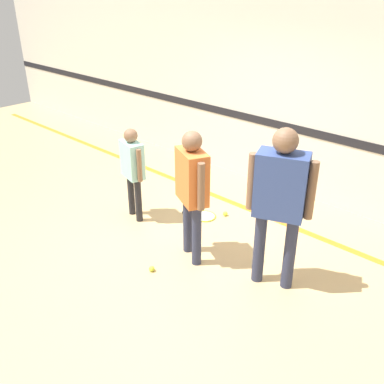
# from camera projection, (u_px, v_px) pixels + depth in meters

# --- Properties ---
(ground_plane) EXTENTS (16.00, 16.00, 0.00)m
(ground_plane) POSITION_uv_depth(u_px,v_px,m) (185.00, 248.00, 5.33)
(ground_plane) COLOR tan
(wall_back) EXTENTS (16.00, 0.07, 3.20)m
(wall_back) POSITION_uv_depth(u_px,v_px,m) (294.00, 89.00, 6.13)
(wall_back) COLOR silver
(wall_back) RESTS_ON ground_plane
(floor_stripe) EXTENTS (14.40, 0.10, 0.01)m
(floor_stripe) POSITION_uv_depth(u_px,v_px,m) (249.00, 209.00, 6.22)
(floor_stripe) COLOR orange
(floor_stripe) RESTS_ON ground_plane
(person_instructor) EXTENTS (0.55, 0.41, 1.58)m
(person_instructor) POSITION_uv_depth(u_px,v_px,m) (192.00, 183.00, 4.73)
(person_instructor) COLOR #2D334C
(person_instructor) RESTS_ON ground_plane
(person_student_left) EXTENTS (0.48, 0.29, 1.29)m
(person_student_left) POSITION_uv_depth(u_px,v_px,m) (133.00, 164.00, 5.67)
(person_student_left) COLOR #232328
(person_student_left) RESTS_ON ground_plane
(person_student_right) EXTENTS (0.63, 0.44, 1.78)m
(person_student_right) POSITION_uv_depth(u_px,v_px,m) (280.00, 194.00, 4.24)
(person_student_right) COLOR #2D334C
(person_student_right) RESTS_ON ground_plane
(racket_spare_on_floor) EXTENTS (0.53, 0.41, 0.03)m
(racket_spare_on_floor) POSITION_uv_depth(u_px,v_px,m) (204.00, 216.00, 6.03)
(racket_spare_on_floor) COLOR #C6D838
(racket_spare_on_floor) RESTS_ON ground_plane
(tennis_ball_near_instructor) EXTENTS (0.07, 0.07, 0.07)m
(tennis_ball_near_instructor) POSITION_uv_depth(u_px,v_px,m) (152.00, 269.00, 4.89)
(tennis_ball_near_instructor) COLOR #CCE038
(tennis_ball_near_instructor) RESTS_ON ground_plane
(tennis_ball_by_spare_racket) EXTENTS (0.07, 0.07, 0.07)m
(tennis_ball_by_spare_racket) POSITION_uv_depth(u_px,v_px,m) (225.00, 214.00, 6.04)
(tennis_ball_by_spare_racket) COLOR #CCE038
(tennis_ball_by_spare_racket) RESTS_ON ground_plane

